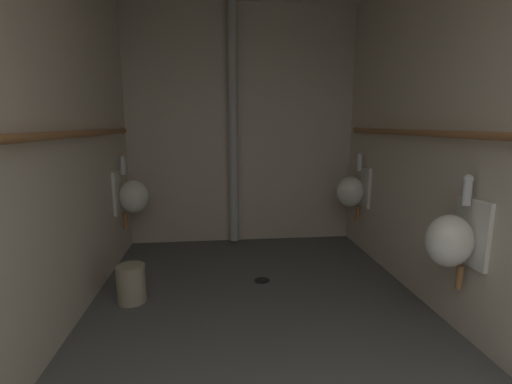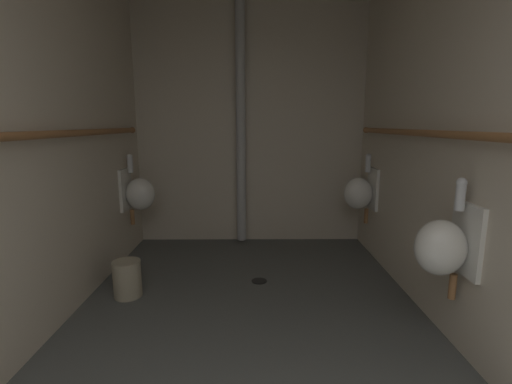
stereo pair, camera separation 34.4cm
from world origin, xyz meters
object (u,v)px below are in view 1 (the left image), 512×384
urinal_right_mid (452,239)px  standpipe_back_wall (233,127)px  urinal_right_far (352,190)px  waste_bin (131,284)px  floor_drain (262,280)px  urinal_left_mid (132,195)px

urinal_right_mid → standpipe_back_wall: 2.61m
urinal_right_mid → urinal_right_far: same height
standpipe_back_wall → waste_bin: size_ratio=8.86×
urinal_right_mid → floor_drain: 1.65m
urinal_right_far → floor_drain: bearing=-146.9°
urinal_right_far → floor_drain: (-1.09, -0.71, -0.68)m
waste_bin → urinal_right_far: bearing=24.4°
floor_drain → waste_bin: size_ratio=0.46×
standpipe_back_wall → floor_drain: size_ratio=19.26×
urinal_left_mid → floor_drain: urinal_left_mid is taller
urinal_right_mid → waste_bin: 2.37m
urinal_right_far → waste_bin: bearing=-155.6°
standpipe_back_wall → waste_bin: standpipe_back_wall is taller
urinal_right_mid → waste_bin: bearing=161.2°
urinal_right_mid → waste_bin: (-2.19, 0.74, -0.54)m
urinal_right_mid → waste_bin: size_ratio=2.48×
urinal_left_mid → waste_bin: size_ratio=2.48×
waste_bin → urinal_left_mid: bearing=100.3°
urinal_left_mid → floor_drain: 1.60m
standpipe_back_wall → floor_drain: standpipe_back_wall is taller
urinal_right_mid → standpipe_back_wall: standpipe_back_wall is taller
urinal_left_mid → floor_drain: (1.27, -0.69, -0.68)m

